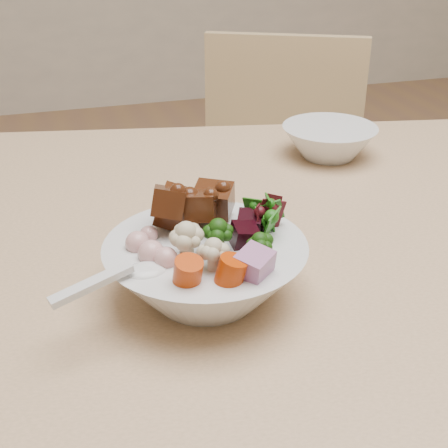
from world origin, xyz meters
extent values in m
cylinder|color=tan|center=(-0.55, 0.41, 0.34)|extent=(0.06, 0.06, 0.68)
cube|color=tan|center=(-0.06, 0.57, 0.40)|extent=(0.50, 0.50, 0.04)
cube|color=tan|center=(0.02, 0.72, 0.61)|extent=(0.35, 0.19, 0.41)
cylinder|color=tan|center=(-0.27, 0.49, 0.19)|extent=(0.03, 0.03, 0.38)
cylinder|color=tan|center=(0.02, 0.36, 0.19)|extent=(0.03, 0.03, 0.38)
cylinder|color=tan|center=(-0.13, 0.78, 0.19)|extent=(0.03, 0.03, 0.38)
cylinder|color=tan|center=(0.16, 0.64, 0.19)|extent=(0.03, 0.03, 0.38)
sphere|color=black|center=(-0.38, -0.11, 0.79)|extent=(0.03, 0.03, 0.03)
sphere|color=#B9A98C|center=(-0.42, -0.11, 0.79)|extent=(0.04, 0.04, 0.04)
cube|color=black|center=(-0.34, -0.08, 0.78)|extent=(0.03, 0.03, 0.02)
cube|color=#9B5D8B|center=(-0.37, -0.16, 0.79)|extent=(0.04, 0.05, 0.03)
cylinder|color=red|center=(-0.43, -0.15, 0.79)|extent=(0.03, 0.03, 0.03)
sphere|color=#CF9391|center=(-0.45, -0.10, 0.78)|extent=(0.02, 0.02, 0.02)
ellipsoid|color=silver|center=(-0.46, -0.12, 0.78)|extent=(0.05, 0.04, 0.01)
cube|color=silver|center=(-0.51, -0.14, 0.78)|extent=(0.08, 0.03, 0.02)
camera|label=1|loc=(-0.53, -0.61, 1.08)|focal=50.00mm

